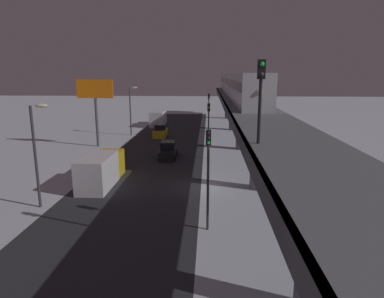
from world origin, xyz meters
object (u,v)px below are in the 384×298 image
Objects in this scene: sedan_yellow at (160,132)px; subway_train at (235,83)px; traffic_light_near at (208,166)px; traffic_light_far at (209,107)px; traffic_light_mid at (209,123)px; rail_signal at (261,87)px; sedan_black at (168,151)px; commercial_billboard at (95,96)px; box_truck at (101,169)px; delivery_van at (158,119)px.

subway_train is at bearing -156.95° from sedan_yellow.
traffic_light_far is (0.00, -36.81, 0.00)m from traffic_light_near.
subway_train reaches higher than traffic_light_mid.
traffic_light_far is (0.00, -18.41, 0.00)m from traffic_light_mid.
rail_signal is 24.48m from sedan_black.
sedan_black is (7.14, -21.91, -8.26)m from rail_signal.
rail_signal is 6.44m from traffic_light_near.
rail_signal is 32.94m from commercial_billboard.
commercial_billboard reaches higher than traffic_light_mid.
box_truck is (11.94, -12.08, -7.70)m from rail_signal.
box_truck is at bearing -42.21° from traffic_light_near.
commercial_billboard is (14.96, -6.01, 2.63)m from traffic_light_mid.
traffic_light_far is at bearing -108.62° from box_truck.
box_truck is (4.80, 9.82, 0.56)m from sedan_black.
traffic_light_mid is at bearing 90.00° from traffic_light_far.
traffic_light_far is (4.27, 0.06, -3.90)m from subway_train.
sedan_yellow is at bearing -94.92° from box_truck.
rail_signal is at bearing 96.37° from traffic_light_mid.
delivery_van is (4.80, -24.88, 0.56)m from sedan_black.
sedan_black is (8.97, 18.43, -7.32)m from subway_train.
traffic_light_near is at bearing 103.24° from sedan_yellow.
traffic_light_mid is at bearing -0.42° from sedan_black.
rail_signal is 22.54m from traffic_light_mid.
traffic_light_mid is 0.72× the size of commercial_billboard.
box_truck is 0.83× the size of commercial_billboard.
sedan_yellow is 0.47× the size of commercial_billboard.
delivery_van is at bearing -77.63° from traffic_light_near.
subway_train reaches higher than sedan_yellow.
sedan_yellow is at bearing 99.90° from delivery_van.
sedan_yellow is (2.80, -13.43, 0.01)m from sedan_black.
rail_signal reaches higher than delivery_van.
sedan_yellow is 0.57× the size of delivery_van.
box_truck is at bearing 71.38° from traffic_light_far.
sedan_black is 0.65× the size of traffic_light_near.
sedan_black is 25.35m from delivery_van.
sedan_yellow is (11.77, 5.01, -7.30)m from subway_train.
traffic_light_mid is at bearing 110.87° from delivery_van.
traffic_light_far is at bearing 0.84° from subway_train.
sedan_black is 0.47× the size of commercial_billboard.
subway_train is at bearing -115.98° from box_truck.
rail_signal is at bearing 105.72° from sedan_yellow.
delivery_van is at bearing -90.00° from box_truck.
sedan_yellow is 0.66× the size of traffic_light_mid.
traffic_light_far reaches higher than delivery_van.
traffic_light_far is at bearing -86.53° from rail_signal.
traffic_light_mid is at bearing 119.12° from sedan_yellow.
traffic_light_near is 1.00× the size of traffic_light_far.
traffic_light_near reaches higher than box_truck.
subway_train is 37.33m from traffic_light_near.
commercial_billboard is (10.26, -5.97, 6.04)m from sedan_black.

